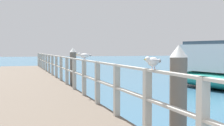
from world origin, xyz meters
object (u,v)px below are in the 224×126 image
Objects in this scene: seagull_foreground at (153,61)px; dock_piling_near at (178,105)px; seagull_background at (84,55)px; boat_0 at (217,64)px; boat_4 at (221,73)px; dock_piling_far at (73,70)px.

dock_piling_near is at bearing -145.19° from seagull_foreground.
boat_0 is (14.20, 12.58, -1.02)m from seagull_background.
boat_4 is at bearing 49.14° from dock_piling_near.
dock_piling_far is at bearing -145.74° from boat_0.
dock_piling_near is 4.12× the size of seagull_background.
boat_4 is (-6.83, -9.59, 0.08)m from boat_0.
dock_piling_far is 7.05m from boat_4.
boat_0 is (13.82, 17.67, -0.31)m from dock_piling_near.
dock_piling_far is (0.00, 9.02, 0.00)m from dock_piling_near.
boat_0 reaches higher than dock_piling_near.
boat_0 reaches higher than dock_piling_far.
boat_0 is (13.82, 8.65, -0.31)m from dock_piling_far.
boat_0 is at bearing -47.78° from seagull_background.
seagull_background is at bearing -170.56° from boat_4.
seagull_background is 8.01m from boat_4.
dock_piling_near is 5.15m from seagull_background.
dock_piling_far is 8.92m from seagull_foreground.
dock_piling_far is at bearing -4.95° from seagull_background.
boat_4 is at bearing -67.25° from seagull_background.
dock_piling_far is 4.73× the size of seagull_foreground.
dock_piling_near is 4.73× the size of seagull_foreground.
seagull_foreground is at bearing -92.49° from dock_piling_far.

